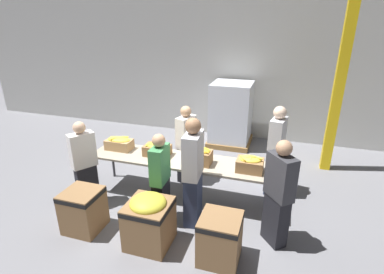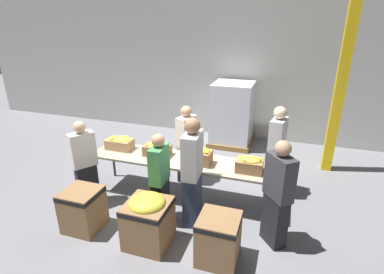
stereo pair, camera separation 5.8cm
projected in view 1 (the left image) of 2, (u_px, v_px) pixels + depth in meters
name	position (u px, v px, depth m)	size (l,w,h in m)	color
ground_plane	(181.00, 196.00, 5.63)	(30.00, 30.00, 0.00)	slate
wall_back	(224.00, 64.00, 8.01)	(16.00, 0.08, 4.00)	#B7B7B2
sorting_table	(181.00, 162.00, 5.37)	(3.36, 0.75, 0.77)	#9E937F
banana_box_0	(119.00, 143.00, 5.73)	(0.50, 0.29, 0.26)	tan
banana_box_1	(157.00, 149.00, 5.48)	(0.47, 0.31, 0.24)	olive
banana_box_2	(200.00, 155.00, 5.14)	(0.39, 0.30, 0.30)	olive
banana_box_3	(250.00, 163.00, 4.90)	(0.43, 0.32, 0.28)	olive
volunteer_0	(186.00, 145.00, 5.94)	(0.33, 0.47, 1.58)	black
volunteer_1	(160.00, 179.00, 4.71)	(0.22, 0.41, 1.52)	black
volunteer_2	(84.00, 164.00, 5.19)	(0.40, 0.46, 1.55)	black
volunteer_3	(193.00, 173.00, 4.63)	(0.27, 0.49, 1.79)	#2D3856
volunteer_4	(276.00, 151.00, 5.50)	(0.31, 0.49, 1.70)	#2D3856
volunteer_5	(278.00, 194.00, 4.21)	(0.45, 0.48, 1.64)	black
donation_bin_0	(83.00, 209.00, 4.65)	(0.55, 0.55, 0.67)	olive
donation_bin_1	(149.00, 219.00, 4.31)	(0.62, 0.62, 0.80)	olive
donation_bin_2	(220.00, 237.00, 4.04)	(0.55, 0.55, 0.68)	olive
support_pillar	(340.00, 79.00, 5.99)	(0.20, 0.20, 4.00)	yellow
pallet_stack_0	(231.00, 115.00, 7.76)	(1.08, 1.08, 1.63)	olive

